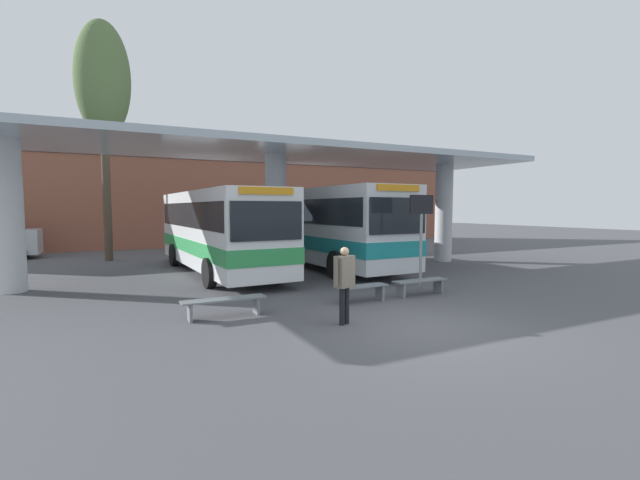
# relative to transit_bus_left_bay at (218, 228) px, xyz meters

# --- Properties ---
(ground_plane) EXTENTS (100.00, 100.00, 0.00)m
(ground_plane) POSITION_rel_transit_bus_left_bay_xyz_m (2.03, -9.97, -1.82)
(ground_plane) COLOR #4C4C51
(townhouse_backdrop) EXTENTS (40.00, 0.58, 7.67)m
(townhouse_backdrop) POSITION_rel_transit_bus_left_bay_xyz_m (2.03, 12.24, 2.65)
(townhouse_backdrop) COLOR brown
(townhouse_backdrop) RESTS_ON ground_plane
(station_canopy) EXTENTS (22.55, 6.03, 4.97)m
(station_canopy) POSITION_rel_transit_bus_left_bay_xyz_m (2.03, -1.22, 2.45)
(station_canopy) COLOR silver
(station_canopy) RESTS_ON ground_plane
(transit_bus_left_bay) EXTENTS (3.05, 10.66, 3.26)m
(transit_bus_left_bay) POSITION_rel_transit_bus_left_bay_xyz_m (0.00, 0.00, 0.00)
(transit_bus_left_bay) COLOR white
(transit_bus_left_bay) RESTS_ON ground_plane
(transit_bus_center_bay) EXTENTS (2.98, 10.19, 3.44)m
(transit_bus_center_bay) POSITION_rel_transit_bus_left_bay_xyz_m (4.63, -0.56, 0.10)
(transit_bus_center_bay) COLOR silver
(transit_bus_center_bay) RESTS_ON ground_plane
(waiting_bench_near_pillar) EXTENTS (1.52, 0.44, 0.46)m
(waiting_bench_near_pillar) POSITION_rel_transit_bus_left_bay_xyz_m (2.28, -7.27, -1.48)
(waiting_bench_near_pillar) COLOR slate
(waiting_bench_near_pillar) RESTS_ON ground_plane
(waiting_bench_mid_platform) EXTENTS (1.79, 0.44, 0.46)m
(waiting_bench_mid_platform) POSITION_rel_transit_bus_left_bay_xyz_m (4.35, -7.27, -1.47)
(waiting_bench_mid_platform) COLOR slate
(waiting_bench_mid_platform) RESTS_ON ground_plane
(waiting_bench_far_platform) EXTENTS (2.00, 0.44, 0.46)m
(waiting_bench_far_platform) POSITION_rel_transit_bus_left_bay_xyz_m (-1.59, -7.27, -1.47)
(waiting_bench_far_platform) COLOR slate
(waiting_bench_far_platform) RESTS_ON ground_plane
(info_sign_platform) EXTENTS (0.90, 0.09, 3.03)m
(info_sign_platform) POSITION_rel_transit_bus_left_bay_xyz_m (4.85, -6.68, 0.34)
(info_sign_platform) COLOR gray
(info_sign_platform) RESTS_ON ground_plane
(pedestrian_waiting) EXTENTS (0.63, 0.40, 1.75)m
(pedestrian_waiting) POSITION_rel_transit_bus_left_bay_xyz_m (0.68, -9.09, -0.75)
(pedestrian_waiting) COLOR black
(pedestrian_waiting) RESTS_ON ground_plane
(poplar_tree_behind_left) EXTENTS (2.54, 2.54, 11.63)m
(poplar_tree_behind_left) POSITION_rel_transit_bus_left_bay_xyz_m (-3.98, 6.31, 6.87)
(poplar_tree_behind_left) COLOR #473A2B
(poplar_tree_behind_left) RESTS_ON ground_plane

